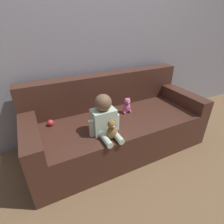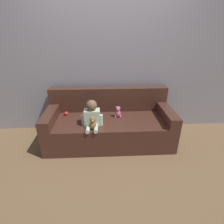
# 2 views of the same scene
# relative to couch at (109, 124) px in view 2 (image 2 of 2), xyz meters

# --- Properties ---
(ground_plane) EXTENTS (12.00, 12.00, 0.00)m
(ground_plane) POSITION_rel_couch_xyz_m (0.00, -0.05, -0.29)
(ground_plane) COLOR brown
(wall_back) EXTENTS (8.00, 0.05, 2.60)m
(wall_back) POSITION_rel_couch_xyz_m (0.00, 0.45, 1.01)
(wall_back) COLOR #93939E
(wall_back) RESTS_ON ground_plane
(couch) EXTENTS (1.95, 0.84, 0.81)m
(couch) POSITION_rel_couch_xyz_m (0.00, 0.00, 0.00)
(couch) COLOR #47281E
(couch) RESTS_ON ground_plane
(person_baby) EXTENTS (0.31, 0.34, 0.38)m
(person_baby) POSITION_rel_couch_xyz_m (-0.25, -0.25, 0.28)
(person_baby) COLOR silver
(person_baby) RESTS_ON couch
(teddy_bear_brown) EXTENTS (0.10, 0.09, 0.20)m
(teddy_bear_brown) POSITION_rel_couch_xyz_m (-0.24, -0.38, 0.22)
(teddy_bear_brown) COLOR olive
(teddy_bear_brown) RESTS_ON couch
(plush_toy_side) EXTENTS (0.11, 0.08, 0.18)m
(plush_toy_side) POSITION_rel_couch_xyz_m (0.14, -0.01, 0.21)
(plush_toy_side) COLOR #DB6699
(plush_toy_side) RESTS_ON couch
(toy_ball) EXTENTS (0.06, 0.06, 0.06)m
(toy_ball) POSITION_rel_couch_xyz_m (-0.70, 0.09, 0.16)
(toy_ball) COLOR red
(toy_ball) RESTS_ON couch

